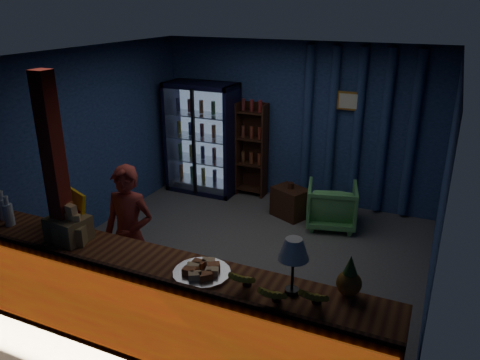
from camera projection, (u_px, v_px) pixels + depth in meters
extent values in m
plane|color=#515154|center=(240.00, 256.00, 6.19)|extent=(4.60, 4.60, 0.00)
plane|color=navy|center=(296.00, 123.00, 7.60)|extent=(4.60, 0.00, 4.60)
plane|color=navy|center=(131.00, 241.00, 3.85)|extent=(4.60, 0.00, 4.60)
plane|color=navy|center=(92.00, 141.00, 6.61)|extent=(0.00, 4.40, 4.40)
plane|color=navy|center=(443.00, 192.00, 4.84)|extent=(0.00, 4.40, 4.40)
plane|color=#472D19|center=(240.00, 54.00, 5.26)|extent=(4.60, 4.60, 0.00)
cube|color=brown|center=(158.00, 305.00, 4.40)|extent=(4.40, 0.55, 0.95)
cube|color=red|center=(139.00, 323.00, 4.16)|extent=(4.35, 0.02, 0.81)
cube|color=#3E1F13|center=(136.00, 274.00, 4.00)|extent=(4.40, 0.04, 0.04)
cube|color=maroon|center=(61.00, 206.00, 4.51)|extent=(0.16, 0.16, 2.60)
cube|color=black|center=(210.00, 135.00, 8.25)|extent=(1.20, 0.06, 1.90)
cube|color=black|center=(174.00, 135.00, 8.24)|extent=(0.06, 0.60, 1.90)
cube|color=black|center=(232.00, 142.00, 7.80)|extent=(0.06, 0.60, 1.90)
cube|color=black|center=(201.00, 85.00, 7.69)|extent=(1.20, 0.60, 0.08)
cube|color=black|center=(204.00, 188.00, 8.35)|extent=(1.20, 0.60, 0.08)
cube|color=#99B2D8|center=(208.00, 135.00, 8.21)|extent=(1.08, 0.02, 1.74)
cube|color=white|center=(194.00, 143.00, 7.78)|extent=(1.12, 0.02, 1.78)
cube|color=black|center=(194.00, 143.00, 7.76)|extent=(0.05, 0.05, 1.80)
cube|color=silver|center=(204.00, 181.00, 8.30)|extent=(1.08, 0.48, 0.02)
cylinder|color=#B24F19|center=(182.00, 170.00, 8.43)|extent=(0.07, 0.07, 0.22)
cylinder|color=#186023|center=(192.00, 172.00, 8.34)|extent=(0.07, 0.07, 0.22)
cylinder|color=#988E17|center=(203.00, 174.00, 8.25)|extent=(0.07, 0.07, 0.22)
cylinder|color=navy|center=(215.00, 176.00, 8.17)|extent=(0.07, 0.07, 0.22)
cylinder|color=maroon|center=(226.00, 178.00, 8.08)|extent=(0.07, 0.07, 0.22)
cube|color=silver|center=(203.00, 159.00, 8.16)|extent=(1.08, 0.48, 0.02)
cylinder|color=#186023|center=(181.00, 149.00, 8.28)|extent=(0.07, 0.07, 0.22)
cylinder|color=#988E17|center=(192.00, 151.00, 8.20)|extent=(0.07, 0.07, 0.22)
cylinder|color=navy|center=(203.00, 152.00, 8.11)|extent=(0.07, 0.07, 0.22)
cylinder|color=maroon|center=(214.00, 154.00, 8.02)|extent=(0.07, 0.07, 0.22)
cylinder|color=#B24F19|center=(226.00, 156.00, 7.94)|extent=(0.07, 0.07, 0.22)
cube|color=silver|center=(202.00, 137.00, 8.01)|extent=(1.08, 0.48, 0.02)
cylinder|color=#988E17|center=(179.00, 127.00, 8.14)|extent=(0.07, 0.07, 0.22)
cylinder|color=navy|center=(191.00, 129.00, 8.05)|extent=(0.07, 0.07, 0.22)
cylinder|color=maroon|center=(202.00, 130.00, 7.97)|extent=(0.07, 0.07, 0.22)
cylinder|color=#B24F19|center=(214.00, 131.00, 7.88)|extent=(0.07, 0.07, 0.22)
cylinder|color=#186023|center=(226.00, 133.00, 7.79)|extent=(0.07, 0.07, 0.22)
cube|color=silver|center=(202.00, 114.00, 7.87)|extent=(1.08, 0.48, 0.02)
cylinder|color=navy|center=(178.00, 104.00, 8.00)|extent=(0.07, 0.07, 0.22)
cylinder|color=maroon|center=(190.00, 106.00, 7.91)|extent=(0.07, 0.07, 0.22)
cylinder|color=#B24F19|center=(201.00, 107.00, 7.82)|extent=(0.07, 0.07, 0.22)
cylinder|color=#186023|center=(213.00, 108.00, 7.74)|extent=(0.07, 0.07, 0.22)
cylinder|color=#988E17|center=(226.00, 109.00, 7.65)|extent=(0.07, 0.07, 0.22)
cube|color=#3E1F13|center=(255.00, 148.00, 8.00)|extent=(0.50, 0.02, 1.60)
cube|color=#3E1F13|center=(239.00, 148.00, 7.98)|extent=(0.03, 0.28, 1.60)
cube|color=#3E1F13|center=(265.00, 152.00, 7.80)|extent=(0.03, 0.28, 1.60)
cube|color=#3E1F13|center=(251.00, 189.00, 8.14)|extent=(0.46, 0.26, 0.02)
cube|color=#3E1F13|center=(252.00, 164.00, 7.98)|extent=(0.46, 0.26, 0.02)
cube|color=#3E1F13|center=(252.00, 139.00, 7.82)|extent=(0.46, 0.26, 0.02)
cube|color=#3E1F13|center=(252.00, 112.00, 7.66)|extent=(0.46, 0.26, 0.02)
cylinder|color=navy|center=(307.00, 125.00, 7.47)|extent=(0.14, 0.14, 2.50)
cylinder|color=navy|center=(331.00, 128.00, 7.32)|extent=(0.14, 0.14, 2.50)
cylinder|color=navy|center=(357.00, 130.00, 7.16)|extent=(0.14, 0.14, 2.50)
cylinder|color=navy|center=(384.00, 133.00, 7.01)|extent=(0.14, 0.14, 2.50)
cylinder|color=navy|center=(412.00, 136.00, 6.85)|extent=(0.14, 0.14, 2.50)
cube|color=gold|center=(349.00, 101.00, 7.02)|extent=(0.36, 0.03, 0.28)
cube|color=silver|center=(349.00, 101.00, 7.01)|extent=(0.30, 0.01, 0.22)
imported|color=maroon|center=(130.00, 235.00, 5.06)|extent=(0.62, 0.46, 1.57)
imported|color=#52A558|center=(332.00, 205.00, 6.91)|extent=(0.86, 0.87, 0.66)
cube|color=#3E1F13|center=(290.00, 202.00, 7.25)|extent=(0.63, 0.56, 0.47)
cylinder|color=#3E1F13|center=(291.00, 186.00, 7.15)|extent=(0.09, 0.09, 0.09)
cube|color=yellow|center=(72.00, 209.00, 4.78)|extent=(0.54, 0.31, 0.43)
cube|color=#AC0B19|center=(70.00, 210.00, 4.76)|extent=(0.43, 0.20, 0.11)
cylinder|color=silver|center=(4.00, 209.00, 5.01)|extent=(0.10, 0.10, 0.23)
cylinder|color=silver|center=(1.00, 195.00, 4.95)|extent=(0.05, 0.05, 0.09)
cylinder|color=white|center=(0.00, 192.00, 4.94)|extent=(0.05, 0.05, 0.02)
cylinder|color=silver|center=(9.00, 215.00, 4.88)|extent=(0.10, 0.10, 0.23)
cylinder|color=silver|center=(6.00, 200.00, 4.82)|extent=(0.05, 0.05, 0.09)
cylinder|color=white|center=(5.00, 197.00, 4.81)|extent=(0.05, 0.05, 0.02)
cube|color=#9F7E4D|center=(69.00, 228.00, 4.57)|extent=(0.41, 0.35, 0.24)
cube|color=gold|center=(59.00, 208.00, 4.55)|extent=(0.11, 0.08, 0.15)
cube|color=#CA6D25|center=(66.00, 210.00, 4.50)|extent=(0.11, 0.08, 0.15)
cube|color=gold|center=(73.00, 212.00, 4.46)|extent=(0.11, 0.08, 0.15)
cube|color=#9F7E4D|center=(72.00, 233.00, 4.54)|extent=(0.36, 0.33, 0.19)
cube|color=gold|center=(63.00, 219.00, 4.49)|extent=(0.09, 0.08, 0.12)
cube|color=#CA6D25|center=(70.00, 219.00, 4.49)|extent=(0.09, 0.08, 0.12)
cube|color=gold|center=(78.00, 219.00, 4.48)|extent=(0.09, 0.08, 0.12)
cylinder|color=silver|center=(202.00, 273.00, 4.02)|extent=(0.50, 0.50, 0.03)
cube|color=gold|center=(212.00, 271.00, 3.97)|extent=(0.11, 0.08, 0.05)
cube|color=#CA6D25|center=(213.00, 267.00, 4.04)|extent=(0.13, 0.13, 0.05)
cube|color=gold|center=(207.00, 263.00, 4.09)|extent=(0.08, 0.11, 0.05)
cube|color=#CA6D25|center=(199.00, 263.00, 4.10)|extent=(0.13, 0.13, 0.05)
cube|color=gold|center=(192.00, 266.00, 4.05)|extent=(0.11, 0.08, 0.05)
cube|color=#CA6D25|center=(191.00, 271.00, 3.98)|extent=(0.13, 0.13, 0.05)
cube|color=gold|center=(196.00, 274.00, 3.93)|extent=(0.08, 0.11, 0.05)
cube|color=#CA6D25|center=(205.00, 275.00, 3.92)|extent=(0.13, 0.13, 0.05)
cylinder|color=black|center=(292.00, 291.00, 3.77)|extent=(0.12, 0.12, 0.04)
cylinder|color=black|center=(293.00, 272.00, 3.70)|extent=(0.02, 0.02, 0.35)
cone|color=white|center=(294.00, 249.00, 3.63)|extent=(0.25, 0.25, 0.17)
sphere|color=#91571A|center=(349.00, 283.00, 3.70)|extent=(0.20, 0.20, 0.20)
cone|color=#315F20|center=(351.00, 265.00, 3.64)|extent=(0.11, 0.11, 0.16)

